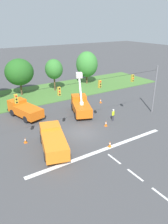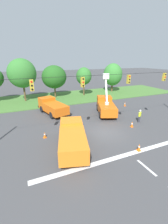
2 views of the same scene
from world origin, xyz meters
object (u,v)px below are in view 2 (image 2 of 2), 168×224
at_px(tree_centre, 22,73).
at_px(traffic_cone_foreground_left, 45,135).
at_px(utility_truck_bucket_lift, 106,105).
at_px(utility_truck_support_near, 52,106).
at_px(traffic_cone_mid_left, 125,104).
at_px(road_worker, 140,115).
at_px(tree_east_end, 113,75).
at_px(tree_far_east, 84,76).
at_px(utility_truck_support_far, 72,137).
at_px(traffic_cone_mid_right, 132,124).
at_px(tree_east, 54,77).
at_px(traffic_cone_foreground_right, 139,147).

relative_size(tree_centre, traffic_cone_foreground_left, 11.96).
bearing_deg(utility_truck_bucket_lift, utility_truck_support_near, 156.84).
distance_m(traffic_cone_foreground_left, traffic_cone_mid_left, 16.49).
bearing_deg(road_worker, traffic_cone_foreground_left, 176.58).
height_order(tree_east_end, traffic_cone_mid_left, tree_east_end).
xyz_separation_m(tree_centre, utility_truck_support_near, (3.53, -9.37, -4.31)).
bearing_deg(tree_east_end, tree_far_east, -172.05).
xyz_separation_m(utility_truck_support_far, traffic_cone_mid_right, (8.47, 1.57, -0.80)).
bearing_deg(traffic_cone_foreground_left, traffic_cone_mid_right, -8.32).
height_order(utility_truck_support_near, traffic_cone_foreground_left, utility_truck_support_near).
bearing_deg(utility_truck_support_near, tree_east, 74.73).
relative_size(tree_far_east, traffic_cone_foreground_right, 8.65).
bearing_deg(traffic_cone_foreground_left, utility_truck_support_near, 71.69).
xyz_separation_m(utility_truck_support_far, road_worker, (10.36, 2.37, -0.18)).
relative_size(tree_centre, traffic_cone_mid_right, 10.80).
relative_size(tree_east_end, traffic_cone_mid_left, 9.18).
height_order(tree_centre, tree_east, tree_centre).
relative_size(utility_truck_bucket_lift, traffic_cone_foreground_right, 8.74).
xyz_separation_m(tree_centre, traffic_cone_mid_left, (16.46, -10.62, -5.11)).
xyz_separation_m(utility_truck_support_far, traffic_cone_foreground_right, (5.60, -2.85, -0.82)).
height_order(road_worker, traffic_cone_foreground_right, road_worker).
xyz_separation_m(tree_centre, traffic_cone_foreground_right, (8.84, -22.63, -5.13)).
bearing_deg(tree_centre, utility_truck_bucket_lift, -48.53).
bearing_deg(tree_east_end, utility_truck_support_far, -130.79).
height_order(traffic_cone_foreground_left, traffic_cone_mid_left, traffic_cone_mid_left).
distance_m(tree_far_east, traffic_cone_mid_left, 11.89).
distance_m(tree_east, traffic_cone_foreground_left, 18.73).
relative_size(utility_truck_support_near, traffic_cone_mid_left, 8.43).
height_order(tree_centre, traffic_cone_foreground_left, tree_centre).
xyz_separation_m(road_worker, traffic_cone_mid_left, (2.86, 6.79, -0.62)).
relative_size(utility_truck_bucket_lift, utility_truck_support_near, 0.99).
xyz_separation_m(road_worker, traffic_cone_mid_right, (-1.88, -0.80, -0.62)).
bearing_deg(tree_east, tree_centre, -172.31).
bearing_deg(traffic_cone_foreground_right, tree_centre, 111.33).
bearing_deg(traffic_cone_mid_right, tree_centre, 122.76).
height_order(tree_centre, road_worker, tree_centre).
bearing_deg(tree_far_east, traffic_cone_mid_right, -93.53).
relative_size(tree_east, utility_truck_support_far, 0.99).
xyz_separation_m(tree_centre, traffic_cone_foreground_left, (1.12, -16.66, -5.15)).
bearing_deg(tree_centre, tree_east_end, 3.08).
xyz_separation_m(utility_truck_bucket_lift, traffic_cone_mid_right, (0.54, -5.57, -0.97)).
xyz_separation_m(tree_east_end, road_worker, (-7.70, -18.55, -3.34)).
distance_m(tree_east, tree_east_end, 14.98).
height_order(tree_far_east, utility_truck_bucket_lift, tree_far_east).
bearing_deg(utility_truck_support_near, tree_centre, 110.62).
height_order(utility_truck_bucket_lift, road_worker, utility_truck_bucket_lift).
bearing_deg(utility_truck_support_near, traffic_cone_mid_right, -47.18).
relative_size(tree_east_end, utility_truck_bucket_lift, 1.10).
bearing_deg(traffic_cone_foreground_right, traffic_cone_mid_right, 56.95).
height_order(tree_far_east, utility_truck_support_near, tree_far_east).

